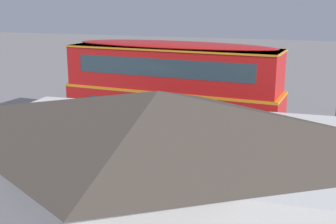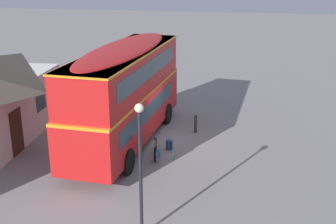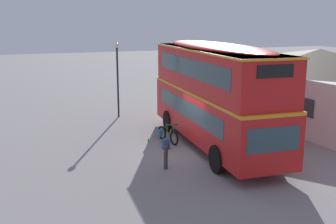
{
  "view_description": "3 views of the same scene",
  "coord_description": "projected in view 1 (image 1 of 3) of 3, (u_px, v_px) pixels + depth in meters",
  "views": [
    {
      "loc": [
        -6.97,
        20.04,
        6.51
      ],
      "look_at": [
        -0.21,
        0.76,
        1.3
      ],
      "focal_mm": 46.16,
      "sensor_mm": 36.0,
      "label": 1
    },
    {
      "loc": [
        -19.87,
        -4.38,
        8.36
      ],
      "look_at": [
        -0.09,
        -0.65,
        1.53
      ],
      "focal_mm": 47.25,
      "sensor_mm": 36.0,
      "label": 2
    },
    {
      "loc": [
        15.4,
        -7.25,
        5.73
      ],
      "look_at": [
        -1.62,
        -0.54,
        1.58
      ],
      "focal_mm": 43.05,
      "sensor_mm": 36.0,
      "label": 3
    }
  ],
  "objects": [
    {
      "name": "kerb_bollard",
      "position": [
        156.0,
        113.0,
        24.15
      ],
      "size": [
        0.16,
        0.16,
        0.97
      ],
      "color": "#333338",
      "rests_on": "ground"
    },
    {
      "name": "water_bottle_green_metal",
      "position": [
        216.0,
        128.0,
        22.68
      ],
      "size": [
        0.06,
        0.06,
        0.21
      ],
      "color": "green",
      "rests_on": "ground"
    },
    {
      "name": "touring_bicycle",
      "position": [
        209.0,
        127.0,
        21.85
      ],
      "size": [
        1.76,
        0.66,
        0.98
      ],
      "color": "black",
      "rests_on": "ground"
    },
    {
      "name": "ground_plane",
      "position": [
        169.0,
        133.0,
        22.17
      ],
      "size": [
        120.0,
        120.0,
        0.0
      ],
      "primitive_type": "plane",
      "color": "gray"
    },
    {
      "name": "backpack_on_ground",
      "position": [
        193.0,
        125.0,
        22.59
      ],
      "size": [
        0.33,
        0.32,
        0.5
      ],
      "color": "#2D4C7A",
      "rests_on": "ground"
    },
    {
      "name": "pub_building",
      "position": [
        159.0,
        162.0,
        12.18
      ],
      "size": [
        12.09,
        7.88,
        4.18
      ],
      "color": "silver",
      "rests_on": "ground"
    },
    {
      "name": "double_decker_bus",
      "position": [
        172.0,
        88.0,
        20.13
      ],
      "size": [
        10.36,
        3.26,
        4.79
      ],
      "color": "black",
      "rests_on": "ground"
    }
  ]
}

